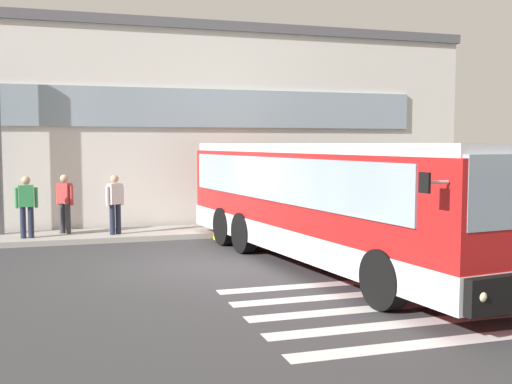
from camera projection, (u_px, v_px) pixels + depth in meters
ground_plane at (201, 267)px, 13.41m from camera, size 80.00×90.00×0.02m
bay_paint_stripes at (375, 308)px, 10.00m from camera, size 4.40×3.96×0.01m
terminal_building at (121, 129)px, 24.01m from camera, size 23.02×13.80×6.54m
boarding_curb at (167, 233)px, 17.97m from camera, size 25.22×2.00×0.15m
bus_main_foreground at (332, 205)px, 13.50m from camera, size 3.95×11.12×2.70m
passenger_near_column at (26, 202)px, 16.43m from camera, size 0.59×0.38×1.68m
passenger_by_doorway at (65, 201)px, 17.25m from camera, size 0.46×0.42×1.68m
passenger_at_curb_edge at (115, 201)px, 17.10m from camera, size 0.52×0.39×1.68m
safety_bollard_yellow at (216, 224)px, 17.16m from camera, size 0.18×0.18×0.90m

